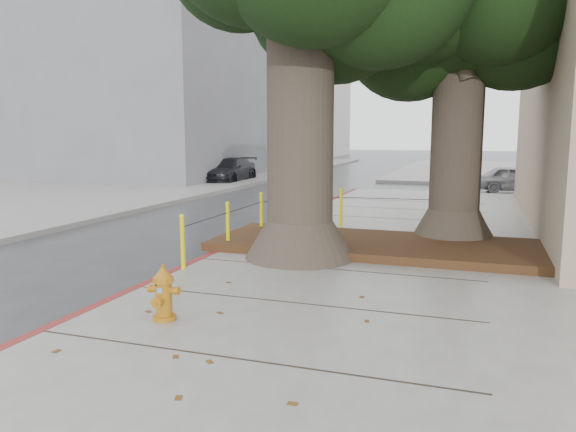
# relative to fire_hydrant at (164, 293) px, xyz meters

# --- Properties ---
(ground) EXTENTS (140.00, 140.00, 0.00)m
(ground) POSITION_rel_fire_hydrant_xyz_m (0.82, 1.18, -0.49)
(ground) COLOR #28282B
(ground) RESTS_ON ground
(sidewalk_far) EXTENTS (16.00, 20.00, 0.15)m
(sidewalk_far) POSITION_rel_fire_hydrant_xyz_m (6.82, 31.18, -0.42)
(sidewalk_far) COLOR slate
(sidewalk_far) RESTS_ON ground
(sidewalk_opposite) EXTENTS (14.00, 60.00, 0.15)m
(sidewalk_opposite) POSITION_rel_fire_hydrant_xyz_m (-13.18, 11.18, -0.42)
(sidewalk_opposite) COLOR slate
(sidewalk_opposite) RESTS_ON ground
(curb_red) EXTENTS (0.14, 26.00, 0.16)m
(curb_red) POSITION_rel_fire_hydrant_xyz_m (-1.18, 3.68, -0.42)
(curb_red) COLOR maroon
(curb_red) RESTS_ON ground
(planter_bed) EXTENTS (6.40, 2.60, 0.16)m
(planter_bed) POSITION_rel_fire_hydrant_xyz_m (1.72, 5.08, -0.26)
(planter_bed) COLOR black
(planter_bed) RESTS_ON sidewalk_main
(building_far_grey) EXTENTS (12.00, 16.00, 12.00)m
(building_far_grey) POSITION_rel_fire_hydrant_xyz_m (-14.18, 23.18, 5.51)
(building_far_grey) COLOR slate
(building_far_grey) RESTS_ON ground
(building_far_white) EXTENTS (12.00, 18.00, 15.00)m
(building_far_white) POSITION_rel_fire_hydrant_xyz_m (-16.18, 46.18, 7.01)
(building_far_white) COLOR silver
(building_far_white) RESTS_ON ground
(tree_far) EXTENTS (4.50, 3.80, 7.17)m
(tree_far) POSITION_rel_fire_hydrant_xyz_m (3.46, 6.51, 4.53)
(tree_far) COLOR #4C3F33
(tree_far) RESTS_ON sidewalk_main
(bollard_ring) EXTENTS (3.79, 5.39, 0.95)m
(bollard_ring) POSITION_rel_fire_hydrant_xyz_m (-0.05, 5.56, 0.17)
(bollard_ring) COLOR #D7CD0B
(bollard_ring) RESTS_ON sidewalk_main
(fire_hydrant) EXTENTS (0.37, 0.33, 0.70)m
(fire_hydrant) POSITION_rel_fire_hydrant_xyz_m (0.00, 0.00, 0.00)
(fire_hydrant) COLOR #B66E12
(fire_hydrant) RESTS_ON sidewalk_main
(car_silver) EXTENTS (3.34, 1.60, 1.10)m
(car_silver) POSITION_rel_fire_hydrant_xyz_m (4.97, 18.73, 0.06)
(car_silver) COLOR #A4A4A9
(car_silver) RESTS_ON ground
(car_dark) EXTENTS (1.78, 4.17, 1.20)m
(car_dark) POSITION_rel_fire_hydrant_xyz_m (-7.97, 19.04, 0.11)
(car_dark) COLOR black
(car_dark) RESTS_ON ground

